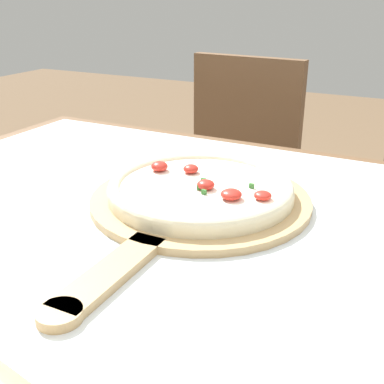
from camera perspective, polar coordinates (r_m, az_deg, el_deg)
The scene contains 5 objects.
dining_table at distance 0.72m, azimuth -1.14°, elevation -13.52°, with size 1.27×0.99×0.75m.
towel_cloth at distance 0.66m, azimuth -1.21°, elevation -5.99°, with size 1.19×0.91×0.00m.
pizza_peel at distance 0.76m, azimuth 0.31°, elevation -1.44°, with size 0.35×0.54×0.01m.
pizza at distance 0.77m, azimuth 1.02°, elevation 0.43°, with size 0.30×0.30×0.04m.
chair_left at distance 1.59m, azimuth 4.76°, elevation 1.95°, with size 0.43×0.43×0.88m.
Camera 1 is at (0.27, -0.51, 1.08)m, focal length 45.00 mm.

